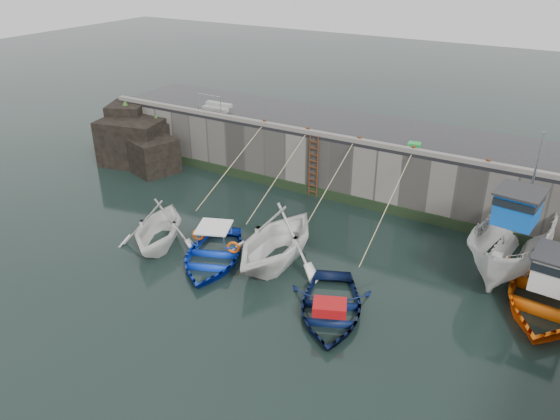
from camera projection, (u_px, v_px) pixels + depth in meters
The scene contains 24 objects.
ground at pixel (233, 311), 19.04m from camera, with size 120.00×120.00×0.00m, color black.
quay_back at pixel (371, 160), 28.02m from camera, with size 30.00×5.00×3.00m, color slate.
road_back at pixel (373, 130), 27.32m from camera, with size 30.00×5.00×0.16m, color black.
kerb_back at pixel (355, 140), 25.43m from camera, with size 30.00×0.30×0.20m, color slate.
algae_back at pixel (349, 200), 26.62m from camera, with size 30.00×0.08×0.50m, color black.
rock_outcrop at pixel (138, 141), 31.38m from camera, with size 5.85×4.24×3.41m.
ladder at pixel (313, 167), 26.89m from camera, with size 0.51×0.08×3.20m.
boat_near_white at pixel (160, 244), 23.26m from camera, with size 3.70×4.29×2.26m, color silver.
boat_near_white_rope at pixel (229, 200), 27.20m from camera, with size 0.04×5.80×3.10m, color tan, non-canonical shape.
boat_near_blue at pixel (212, 260), 22.09m from camera, with size 3.33×4.66×0.97m, color #0C32BF.
boat_near_blue_rope at pixel (276, 212), 25.99m from camera, with size 0.04×5.74×3.10m, color tan, non-canonical shape.
boat_near_blacktrim at pixel (276, 262), 21.94m from camera, with size 4.50×5.22×2.75m, color white.
boat_near_blacktrim_rope at pixel (325, 218), 25.39m from camera, with size 0.04×4.72×3.10m, color tan, non-canonical shape.
boat_near_navy at pixel (330, 313), 18.97m from camera, with size 3.23×4.52×0.94m, color #09143A.
boat_near_navy_rope at pixel (385, 245), 23.15m from camera, with size 0.04×6.40×3.10m, color tan, non-canonical shape.
boat_far_white at pixel (513, 244), 21.06m from camera, with size 3.29×7.06×5.63m.
boat_far_orange at pixel (552, 292), 19.33m from camera, with size 5.13×6.83×4.34m.
fish_crate at pixel (414, 146), 24.58m from camera, with size 0.56×0.44×0.29m, color green.
railing at pixel (217, 106), 30.20m from camera, with size 1.60×1.05×1.00m.
bollard_a at pixel (265, 122), 27.76m from camera, with size 0.18×0.18×0.28m, color #3F1E0F.
bollard_b at pixel (308, 130), 26.62m from camera, with size 0.18×0.18×0.28m, color #3F1E0F.
bollard_c at pixel (359, 139), 25.40m from camera, with size 0.18×0.18×0.28m, color #3F1E0F.
bollard_d at pixel (414, 149), 24.22m from camera, with size 0.18×0.18×0.28m, color #3F1E0F.
bollard_e at pixel (488, 162), 22.76m from camera, with size 0.18×0.18×0.28m, color #3F1E0F.
Camera 1 is at (9.28, -12.51, 11.63)m, focal length 35.00 mm.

